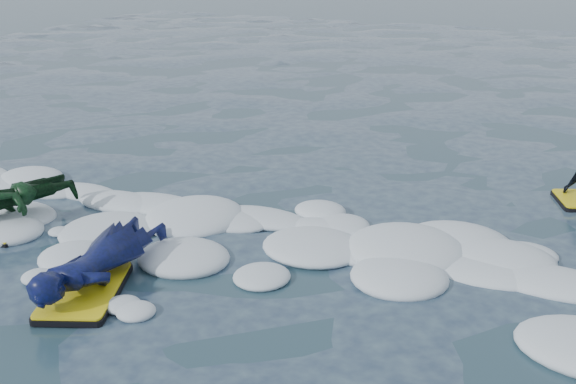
% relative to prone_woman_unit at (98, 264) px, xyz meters
% --- Properties ---
extents(ground, '(120.00, 120.00, 0.00)m').
position_rel_prone_woman_unit_xyz_m(ground, '(0.79, 0.42, -0.24)').
color(ground, '#1D3346').
rests_on(ground, ground).
extents(foam_band, '(12.00, 3.10, 0.30)m').
position_rel_prone_woman_unit_xyz_m(foam_band, '(0.79, 1.46, -0.24)').
color(foam_band, white).
rests_on(foam_band, ground).
extents(prone_woman_unit, '(1.07, 1.84, 0.47)m').
position_rel_prone_woman_unit_xyz_m(prone_woman_unit, '(0.00, 0.00, 0.00)').
color(prone_woman_unit, black).
rests_on(prone_woman_unit, ground).
extents(prone_child_unit, '(1.15, 1.47, 0.52)m').
position_rel_prone_woman_unit_xyz_m(prone_child_unit, '(-1.81, 0.83, 0.02)').
color(prone_child_unit, black).
rests_on(prone_child_unit, ground).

